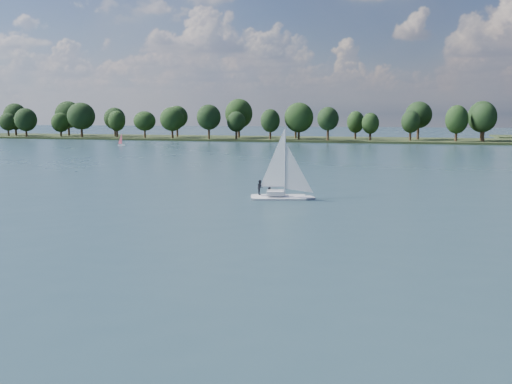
{
  "coord_description": "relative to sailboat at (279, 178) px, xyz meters",
  "views": [
    {
      "loc": [
        14.76,
        -13.73,
        10.42
      ],
      "look_at": [
        -0.4,
        41.85,
        2.5
      ],
      "focal_mm": 40.0,
      "sensor_mm": 36.0,
      "label": 1
    }
  ],
  "objects": [
    {
      "name": "ground",
      "position": [
        0.71,
        46.31,
        -2.62
      ],
      "size": [
        700.0,
        700.0,
        0.0
      ],
      "primitive_type": "plane",
      "color": "#233342",
      "rests_on": "ground"
    },
    {
      "name": "sailboat",
      "position": [
        0.0,
        0.0,
        0.0
      ],
      "size": [
        7.41,
        3.78,
        9.4
      ],
      "rotation": [
        0.0,
        0.0,
        0.26
      ],
      "color": "silver",
      "rests_on": "ground"
    },
    {
      "name": "dinghy_pink",
      "position": [
        -77.61,
        104.21,
        -1.57
      ],
      "size": [
        2.79,
        1.13,
        4.44
      ],
      "rotation": [
        0.0,
        0.0,
        -0.01
      ],
      "color": "white",
      "rests_on": "ground"
    },
    {
      "name": "far_shore",
      "position": [
        0.71,
        158.31,
        -2.62
      ],
      "size": [
        660.0,
        40.0,
        1.5
      ],
      "primitive_type": "cube",
      "color": "black",
      "rests_on": "ground"
    },
    {
      "name": "treeline",
      "position": [
        -13.59,
        154.62,
        5.41
      ],
      "size": [
        562.37,
        73.79,
        18.21
      ],
      "color": "black",
      "rests_on": "ground"
    }
  ]
}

